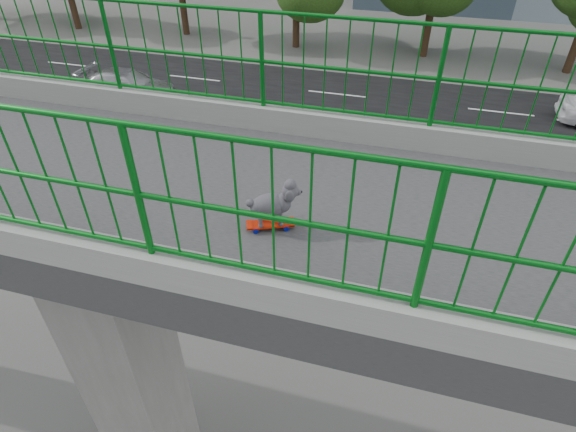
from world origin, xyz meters
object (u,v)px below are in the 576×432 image
Objects in this scene: car_1 at (490,215)px; car_3 at (129,86)px; skateboard at (270,224)px; poodle at (273,203)px; car_2 at (236,133)px.

car_1 is 17.84m from car_3.
poodle reaches higher than skateboard.
skateboard is at bearing -90.00° from poodle.
poodle is at bearing -22.51° from car_1.
skateboard is 0.24m from poodle.
poodle is 0.10× the size of car_1.
poodle reaches higher than car_1.
poodle is 21.50m from car_3.
skateboard is 0.09× the size of car_3.
poodle is 0.10× the size of car_3.
car_3 is (-6.40, -16.65, -0.09)m from car_1.
car_3 is at bearing -164.64° from poodle.
car_2 is at bearing -108.18° from car_1.
skateboard is 0.09× the size of car_2.
car_2 is (-3.20, -9.74, -0.13)m from car_1.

